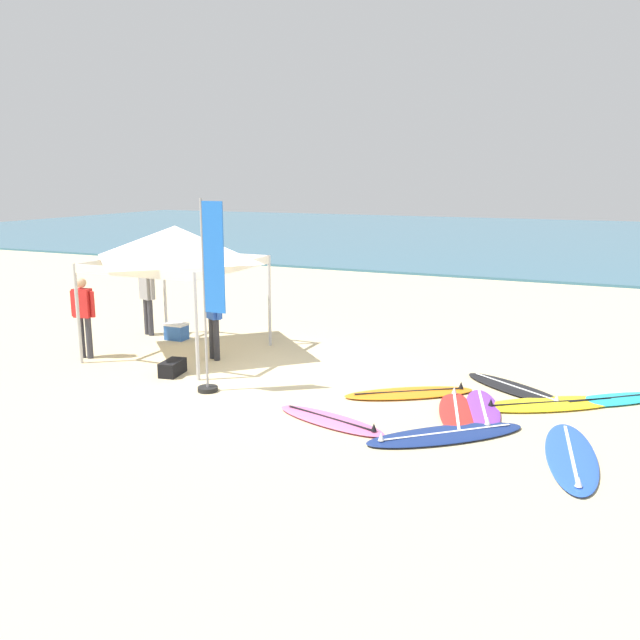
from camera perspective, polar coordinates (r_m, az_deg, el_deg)
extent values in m
plane|color=beige|center=(12.87, -3.85, -4.70)|extent=(80.00, 80.00, 0.00)
cube|color=#386B84|center=(43.24, 16.31, 6.89)|extent=(80.00, 36.00, 0.10)
cylinder|color=#B7B7BC|center=(14.24, -20.13, 0.47)|extent=(0.07, 0.07, 2.05)
cylinder|color=#B7B7BC|center=(12.45, -10.60, -0.59)|extent=(0.07, 0.07, 2.05)
cylinder|color=#B7B7BC|center=(16.37, -13.22, 2.36)|extent=(0.07, 0.07, 2.05)
cylinder|color=#B7B7BC|center=(14.83, -4.37, 1.65)|extent=(0.07, 0.07, 2.05)
cube|color=white|center=(13.14, -15.92, 3.96)|extent=(2.86, 0.03, 0.18)
cube|color=white|center=(15.42, -9.13, 5.45)|extent=(2.86, 0.03, 0.18)
cube|color=white|center=(15.13, -16.65, 4.96)|extent=(0.03, 2.86, 0.18)
cube|color=white|center=(13.46, -7.32, 4.53)|extent=(0.03, 2.86, 0.18)
pyramid|color=white|center=(14.20, -12.34, 6.53)|extent=(2.98, 2.98, 0.70)
ellipsoid|color=blue|center=(9.79, 20.80, -10.90)|extent=(1.01, 2.52, 0.07)
cube|color=white|center=(9.78, 20.82, -10.69)|extent=(0.34, 2.07, 0.01)
cone|color=white|center=(8.83, 21.39, -12.84)|extent=(0.09, 0.09, 0.12)
ellipsoid|color=purple|center=(11.24, 13.85, -7.42)|extent=(1.03, 2.04, 0.07)
cube|color=white|center=(11.22, 13.86, -7.24)|extent=(0.48, 1.63, 0.01)
cone|color=white|center=(10.45, 14.24, -8.42)|extent=(0.09, 0.09, 0.12)
ellipsoid|color=orange|center=(11.77, 7.69, -6.25)|extent=(2.28, 1.82, 0.07)
cube|color=black|center=(11.76, 7.70, -6.07)|extent=(1.67, 1.14, 0.01)
cone|color=black|center=(12.06, 12.05, -5.49)|extent=(0.09, 0.09, 0.12)
ellipsoid|color=navy|center=(10.05, 10.79, -9.67)|extent=(2.34, 2.16, 0.07)
cube|color=white|center=(10.04, 10.80, -9.47)|extent=(1.64, 1.43, 0.01)
cone|color=white|center=(9.60, 5.29, -9.95)|extent=(0.09, 0.09, 0.12)
ellipsoid|color=black|center=(12.41, 16.42, -5.67)|extent=(2.16, 1.72, 0.07)
cube|color=white|center=(12.40, 16.43, -5.50)|extent=(1.58, 1.08, 0.01)
cone|color=white|center=(11.85, 19.73, -6.28)|extent=(0.09, 0.09, 0.12)
ellipsoid|color=#23B2CC|center=(12.40, 23.97, -6.27)|extent=(1.96, 1.74, 0.07)
cube|color=black|center=(12.39, 23.98, -6.10)|extent=(1.39, 1.15, 0.01)
ellipsoid|color=pink|center=(10.43, 0.88, -8.61)|extent=(2.10, 1.08, 0.07)
cube|color=black|center=(10.42, 0.88, -8.42)|extent=(1.67, 0.51, 0.01)
cone|color=black|center=(9.93, 4.66, -9.17)|extent=(0.09, 0.09, 0.12)
ellipsoid|color=yellow|center=(11.78, 19.21, -6.84)|extent=(2.53, 2.00, 0.07)
cube|color=black|center=(11.76, 19.22, -6.67)|extent=(1.85, 1.24, 0.01)
cone|color=black|center=(11.29, 14.51, -6.85)|extent=(0.09, 0.09, 0.12)
ellipsoid|color=red|center=(10.99, 11.65, -7.76)|extent=(1.07, 2.12, 0.07)
cube|color=white|center=(10.98, 11.66, -7.58)|extent=(0.50, 1.69, 0.01)
cone|color=white|center=(11.75, 11.49, -5.94)|extent=(0.09, 0.09, 0.12)
cylinder|color=#2D2D33|center=(13.87, -8.91, -1.69)|extent=(0.13, 0.13, 0.88)
cylinder|color=#2D2D33|center=(14.03, -9.27, -1.54)|extent=(0.13, 0.13, 0.88)
cube|color=#2851B2|center=(13.79, -9.20, 1.37)|extent=(0.42, 0.36, 0.60)
sphere|color=#9E7051|center=(13.72, -9.26, 3.11)|extent=(0.21, 0.21, 0.21)
cylinder|color=#2851B2|center=(13.60, -8.73, 1.15)|extent=(0.09, 0.09, 0.54)
cylinder|color=#2851B2|center=(14.00, -9.65, 1.43)|extent=(0.09, 0.09, 0.54)
cylinder|color=#383842|center=(14.78, -19.85, -1.41)|extent=(0.13, 0.13, 0.88)
cylinder|color=#383842|center=(14.69, -19.27, -1.46)|extent=(0.13, 0.13, 0.88)
cube|color=red|center=(14.59, -19.77, 1.39)|extent=(0.39, 0.28, 0.60)
sphere|color=tan|center=(14.52, -19.89, 3.04)|extent=(0.21, 0.21, 0.21)
cylinder|color=red|center=(14.72, -20.51, 1.35)|extent=(0.09, 0.09, 0.54)
cylinder|color=red|center=(14.46, -19.00, 1.28)|extent=(0.09, 0.09, 0.54)
cylinder|color=#383842|center=(16.51, -14.72, 0.30)|extent=(0.13, 0.13, 0.88)
cylinder|color=#383842|center=(16.36, -14.39, 0.21)|extent=(0.13, 0.13, 0.88)
cube|color=gray|center=(16.30, -14.69, 2.80)|extent=(0.41, 0.33, 0.60)
sphere|color=tan|center=(16.24, -14.78, 4.28)|extent=(0.21, 0.21, 0.21)
cylinder|color=gray|center=(16.50, -15.10, 2.82)|extent=(0.09, 0.09, 0.54)
cylinder|color=gray|center=(16.11, -14.27, 2.64)|extent=(0.09, 0.09, 0.54)
cylinder|color=#99999E|center=(11.63, -9.93, 1.92)|extent=(0.04, 0.04, 3.40)
cube|color=blue|center=(11.40, -9.14, 5.31)|extent=(0.40, 0.02, 1.90)
cylinder|color=black|center=(12.03, -9.64, -5.88)|extent=(0.36, 0.36, 0.08)
cube|color=black|center=(13.10, -12.59, -4.04)|extent=(0.41, 0.64, 0.28)
cube|color=#2D60B7|center=(15.87, -12.26, -1.05)|extent=(0.48, 0.34, 0.34)
cube|color=white|center=(15.83, -12.29, -0.36)|extent=(0.50, 0.36, 0.05)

